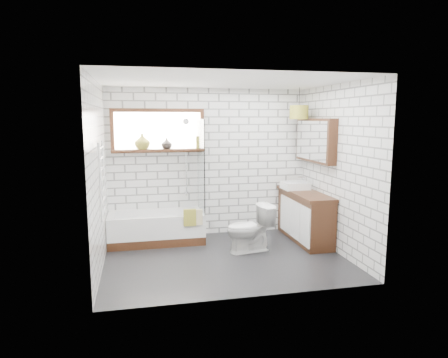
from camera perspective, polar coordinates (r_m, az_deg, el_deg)
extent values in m
cube|color=black|center=(5.88, 0.18, -11.28)|extent=(3.40, 2.60, 0.01)
cube|color=white|center=(5.55, 0.19, 13.87)|extent=(3.40, 2.60, 0.01)
cube|color=white|center=(6.85, -2.16, 2.36)|extent=(3.40, 0.01, 2.50)
cube|color=white|center=(4.33, 3.90, -1.34)|extent=(3.40, 0.01, 2.50)
cube|color=white|center=(5.48, -17.52, 0.38)|extent=(0.01, 2.60, 2.50)
cube|color=white|center=(6.17, 15.84, 1.34)|extent=(0.01, 2.60, 2.50)
cube|color=black|center=(6.67, -9.38, 6.82)|extent=(1.52, 0.16, 0.68)
cube|color=white|center=(5.48, -17.03, -0.13)|extent=(0.06, 0.52, 1.00)
cube|color=black|center=(6.63, 12.90, 5.41)|extent=(0.16, 1.20, 0.70)
cylinder|color=silver|center=(6.74, -5.46, 3.07)|extent=(0.02, 0.02, 1.30)
cube|color=white|center=(6.61, -9.63, -6.88)|extent=(1.52, 0.67, 0.49)
cube|color=white|center=(6.49, -3.32, 1.91)|extent=(0.02, 0.72, 1.50)
cube|color=olive|center=(6.27, -4.91, -5.51)|extent=(0.19, 0.05, 0.26)
cube|color=tan|center=(6.28, -3.96, -5.46)|extent=(0.19, 0.05, 0.25)
cube|color=black|center=(6.74, 11.46, -5.22)|extent=(0.46, 1.41, 0.81)
cube|color=white|center=(6.89, 10.14, -0.92)|extent=(0.42, 0.37, 0.12)
cylinder|color=silver|center=(6.94, 11.38, -0.33)|extent=(0.04, 0.04, 0.16)
imported|color=white|center=(6.07, 3.65, -7.06)|extent=(0.51, 0.76, 0.72)
imported|color=olive|center=(6.64, -11.59, 5.11)|extent=(0.29, 0.29, 0.26)
imported|color=black|center=(6.66, -8.18, 4.89)|extent=(0.19, 0.19, 0.19)
cylinder|color=olive|center=(6.71, -3.76, 5.07)|extent=(0.07, 0.07, 0.21)
cylinder|color=olive|center=(6.78, 10.66, 9.35)|extent=(0.31, 0.31, 0.22)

